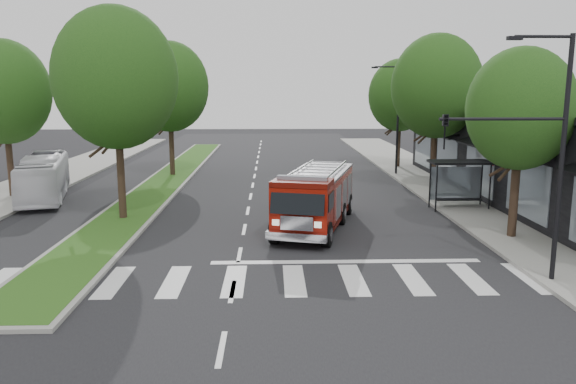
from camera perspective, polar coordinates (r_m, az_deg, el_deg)
name	(u,v)px	position (r m, az deg, el deg)	size (l,w,h in m)	color
ground	(239,255)	(21.92, -4.95, -6.39)	(140.00, 140.00, 0.00)	black
sidewalk_right	(469,201)	(33.51, 17.93, -0.84)	(5.00, 80.00, 0.15)	gray
median	(168,180)	(40.11, -12.11, 1.22)	(3.00, 50.00, 0.15)	gray
storefront_row	(551,158)	(34.93, 25.14, 3.15)	(8.00, 30.00, 5.00)	black
bus_shelter	(459,171)	(31.04, 17.00, 2.03)	(3.20, 1.60, 2.61)	black
tree_right_near	(521,109)	(25.14, 22.55, 7.77)	(4.40, 4.40, 8.05)	black
tree_right_mid	(437,86)	(36.42, 14.88, 10.33)	(5.60, 5.60, 9.72)	black
tree_right_far	(400,95)	(46.10, 11.29, 9.61)	(5.00, 5.00, 8.73)	black
tree_median_near	(116,78)	(27.91, -17.10, 10.97)	(5.80, 5.80, 10.16)	black
tree_median_far	(169,87)	(41.59, -11.96, 10.42)	(5.60, 5.60, 9.72)	black
tree_left_mid	(4,92)	(36.31, -26.91, 9.05)	(5.20, 5.20, 9.16)	black
streetlight_right_near	(536,142)	(19.41, 23.87, 4.64)	(4.08, 0.22, 8.00)	black
streetlight_right_far	(396,115)	(41.98, 10.90, 7.71)	(2.11, 0.20, 8.00)	black
fire_engine	(316,198)	(25.86, 2.81, -0.66)	(4.51, 8.53, 2.84)	#510A04
city_bus	(44,177)	(35.63, -23.54, 1.40)	(2.14, 9.17, 2.55)	silver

